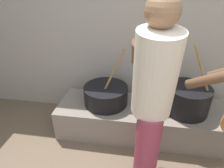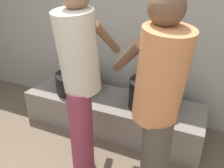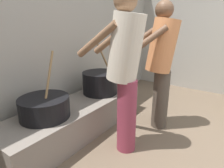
# 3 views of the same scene
# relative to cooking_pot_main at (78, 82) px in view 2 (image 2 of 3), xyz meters

# --- Properties ---
(block_enclosure_rear) EXTENTS (5.29, 0.20, 2.34)m
(block_enclosure_rear) POSITION_rel_cooking_pot_main_xyz_m (0.55, 0.50, 0.69)
(block_enclosure_rear) COLOR #9E998E
(block_enclosure_rear) RESTS_ON ground_plane
(hearth_ledge) EXTENTS (2.01, 0.60, 0.37)m
(hearth_ledge) POSITION_rel_cooking_pot_main_xyz_m (0.45, -0.02, -0.30)
(hearth_ledge) COLOR slate
(hearth_ledge) RESTS_ON ground_plane
(cooking_pot_main) EXTENTS (0.51, 0.51, 0.67)m
(cooking_pot_main) POSITION_rel_cooking_pot_main_xyz_m (0.00, 0.00, 0.00)
(cooking_pot_main) COLOR black
(cooking_pot_main) RESTS_ON hearth_ledge
(cooking_pot_secondary) EXTENTS (0.48, 0.48, 0.75)m
(cooking_pot_secondary) POSITION_rel_cooking_pot_main_xyz_m (0.90, -0.02, 0.04)
(cooking_pot_secondary) COLOR black
(cooking_pot_secondary) RESTS_ON hearth_ledge
(cook_in_cream_shirt) EXTENTS (0.36, 0.68, 1.61)m
(cook_in_cream_shirt) POSITION_rel_cooking_pot_main_xyz_m (0.47, -0.67, 0.44)
(cook_in_cream_shirt) COLOR #8C3347
(cook_in_cream_shirt) RESTS_ON ground_plane
(cook_in_orange_shirt) EXTENTS (0.67, 0.70, 1.56)m
(cook_in_orange_shirt) POSITION_rel_cooking_pot_main_xyz_m (1.12, -0.79, 0.41)
(cook_in_orange_shirt) COLOR #4C4238
(cook_in_orange_shirt) RESTS_ON ground_plane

